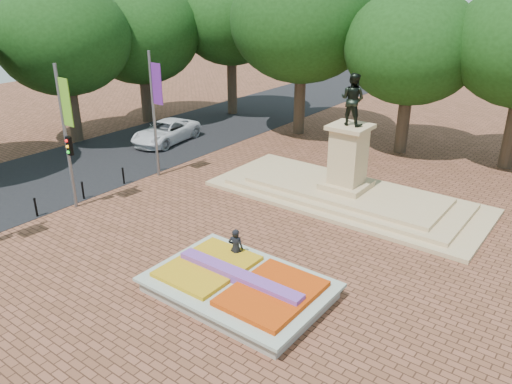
{
  "coord_description": "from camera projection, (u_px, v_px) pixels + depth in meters",
  "views": [
    {
      "loc": [
        10.54,
        -13.64,
        10.34
      ],
      "look_at": [
        -1.05,
        1.73,
        2.2
      ],
      "focal_mm": 35.0,
      "sensor_mm": 36.0,
      "label": 1
    }
  ],
  "objects": [
    {
      "name": "monument",
      "position": [
        346.0,
        182.0,
        25.44
      ],
      "size": [
        14.0,
        6.0,
        6.4
      ],
      "color": "tan",
      "rests_on": "ground"
    },
    {
      "name": "banner_poles",
      "position": [
        61.0,
        133.0,
        23.02
      ],
      "size": [
        0.88,
        11.17,
        7.0
      ],
      "color": "slate",
      "rests_on": "ground"
    },
    {
      "name": "bollard_row",
      "position": [
        60.0,
        198.0,
        24.53
      ],
      "size": [
        0.12,
        13.12,
        0.98
      ],
      "color": "black",
      "rests_on": "ground"
    },
    {
      "name": "asphalt_street",
      "position": [
        113.0,
        157.0,
        31.89
      ],
      "size": [
        9.0,
        90.0,
        0.02
      ],
      "primitive_type": "cube",
      "color": "black",
      "rests_on": "ground"
    },
    {
      "name": "pedestrian",
      "position": [
        236.0,
        248.0,
        19.25
      ],
      "size": [
        0.71,
        0.59,
        1.67
      ],
      "primitive_type": "imported",
      "rotation": [
        0.0,
        0.0,
        3.5
      ],
      "color": "black",
      "rests_on": "ground"
    },
    {
      "name": "van",
      "position": [
        166.0,
        132.0,
        34.47
      ],
      "size": [
        3.23,
        5.72,
        1.51
      ],
      "primitive_type": "imported",
      "rotation": [
        0.0,
        0.0,
        0.14
      ],
      "color": "silver",
      "rests_on": "ground"
    },
    {
      "name": "flower_bed",
      "position": [
        239.0,
        285.0,
        17.72
      ],
      "size": [
        6.3,
        4.3,
        0.91
      ],
      "color": "gray",
      "rests_on": "ground"
    },
    {
      "name": "tree_row_back",
      "position": [
        469.0,
        49.0,
        29.25
      ],
      "size": [
        44.8,
        8.8,
        10.43
      ],
      "color": "#36291D",
      "rests_on": "ground"
    },
    {
      "name": "ground",
      "position": [
        251.0,
        262.0,
        19.9
      ],
      "size": [
        90.0,
        90.0,
        0.0
      ],
      "primitive_type": "plane",
      "color": "brown",
      "rests_on": "ground"
    },
    {
      "name": "tree_row_street",
      "position": [
        52.0,
        49.0,
        31.66
      ],
      "size": [
        8.4,
        25.4,
        9.98
      ],
      "color": "#36291D",
      "rests_on": "ground"
    }
  ]
}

